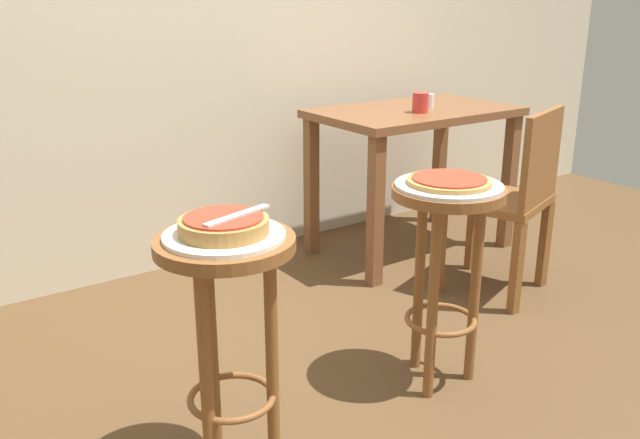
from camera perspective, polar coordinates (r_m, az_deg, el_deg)
ground_plane at (r=2.47m, az=9.31°, el=-14.14°), size 6.00×6.00×0.00m
stool_foreground at (r=1.86m, az=-7.73°, el=-7.07°), size 0.37×0.37×0.72m
serving_plate_foreground at (r=1.78m, az=-8.00°, el=-1.33°), size 0.32×0.32×0.01m
pizza_foreground at (r=1.77m, az=-8.04°, el=-0.46°), size 0.23×0.23×0.05m
stool_middle at (r=2.32m, az=10.42°, el=-1.89°), size 0.37×0.37×0.72m
serving_plate_middle at (r=2.26m, az=10.70°, el=2.80°), size 0.35×0.35×0.01m
pizza_middle at (r=2.26m, az=10.73°, el=3.19°), size 0.28×0.28×0.02m
dining_table at (r=3.56m, az=7.82°, el=7.10°), size 1.02×0.62×0.76m
cup_near_edge at (r=3.41m, az=8.37°, el=9.63°), size 0.08×0.08×0.10m
condiment_shaker at (r=3.54m, az=9.16°, el=9.71°), size 0.04×0.04×0.07m
wooden_chair at (r=3.14m, az=15.70°, el=1.96°), size 0.51×0.51×0.85m
pizza_server_knife at (r=1.76m, az=-6.91°, el=0.36°), size 0.22×0.08×0.01m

